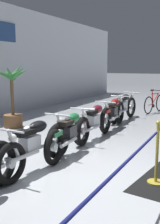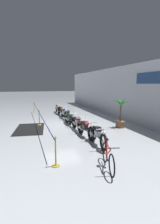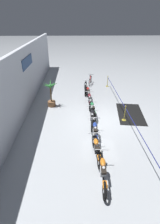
{
  "view_description": "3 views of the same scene",
  "coord_description": "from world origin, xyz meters",
  "px_view_note": "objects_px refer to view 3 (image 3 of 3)",
  "views": [
    {
      "loc": [
        -4.59,
        -2.41,
        1.93
      ],
      "look_at": [
        0.99,
        0.46,
        0.88
      ],
      "focal_mm": 45.0,
      "sensor_mm": 36.0,
      "label": 1
    },
    {
      "loc": [
        11.86,
        -2.44,
        2.75
      ],
      "look_at": [
        0.65,
        1.16,
        0.89
      ],
      "focal_mm": 28.0,
      "sensor_mm": 36.0,
      "label": 2
    },
    {
      "loc": [
        -9.77,
        1.68,
        5.91
      ],
      "look_at": [
        -0.38,
        1.36,
        0.81
      ],
      "focal_mm": 28.0,
      "sensor_mm": 36.0,
      "label": 3
    }
  ],
  "objects_px": {
    "motorcycle_blue_2": "(95,132)",
    "motorcycle_maroon_5": "(90,101)",
    "motorcycle_black_3": "(92,118)",
    "stanchion_far_left": "(131,121)",
    "potted_palm_left_of_row": "(51,95)",
    "motorcycle_orange_1": "(96,149)",
    "motorcycle_green_4": "(92,109)",
    "bicycle": "(90,80)",
    "floor_banner": "(130,114)",
    "stanchion_mid_left": "(125,115)",
    "motorcycle_black_7": "(86,87)",
    "stanchion_mid_right": "(107,83)",
    "motorcycle_red_6": "(88,93)",
    "motorcycle_orange_0": "(103,171)"
  },
  "relations": [
    {
      "from": "motorcycle_black_3",
      "to": "motorcycle_red_6",
      "type": "bearing_deg",
      "value": -0.99
    },
    {
      "from": "motorcycle_maroon_5",
      "to": "potted_palm_left_of_row",
      "type": "distance_m",
      "value": 2.88
    },
    {
      "from": "motorcycle_red_6",
      "to": "motorcycle_black_7",
      "type": "height_order",
      "value": "motorcycle_black_7"
    },
    {
      "from": "motorcycle_blue_2",
      "to": "motorcycle_maroon_5",
      "type": "relative_size",
      "value": 1.06
    },
    {
      "from": "motorcycle_orange_1",
      "to": "stanchion_far_left",
      "type": "relative_size",
      "value": 0.17
    },
    {
      "from": "bicycle",
      "to": "motorcycle_orange_0",
      "type": "bearing_deg",
      "value": 177.56
    },
    {
      "from": "motorcycle_orange_0",
      "to": "potted_palm_left_of_row",
      "type": "bearing_deg",
      "value": 22.28
    },
    {
      "from": "motorcycle_red_6",
      "to": "motorcycle_blue_2",
      "type": "bearing_deg",
      "value": 179.55
    },
    {
      "from": "bicycle",
      "to": "stanchion_mid_right",
      "type": "bearing_deg",
      "value": -113.27
    },
    {
      "from": "motorcycle_green_4",
      "to": "stanchion_far_left",
      "type": "xyz_separation_m",
      "value": [
        -2.01,
        -2.01,
        0.3
      ]
    },
    {
      "from": "motorcycle_maroon_5",
      "to": "stanchion_mid_left",
      "type": "xyz_separation_m",
      "value": [
        -2.15,
        -2.09,
        -0.1
      ]
    },
    {
      "from": "stanchion_far_left",
      "to": "floor_banner",
      "type": "xyz_separation_m",
      "value": [
        2.18,
        -0.68,
        -0.75
      ]
    },
    {
      "from": "motorcycle_black_3",
      "to": "stanchion_mid_left",
      "type": "relative_size",
      "value": 2.26
    },
    {
      "from": "motorcycle_black_3",
      "to": "stanchion_mid_left",
      "type": "xyz_separation_m",
      "value": [
        0.47,
        -2.15,
        -0.11
      ]
    },
    {
      "from": "motorcycle_black_3",
      "to": "bicycle",
      "type": "relative_size",
      "value": 1.42
    },
    {
      "from": "motorcycle_orange_0",
      "to": "motorcycle_black_3",
      "type": "xyz_separation_m",
      "value": [
        4.19,
        0.04,
        -0.0
      ]
    },
    {
      "from": "motorcycle_orange_0",
      "to": "stanchion_far_left",
      "type": "xyz_separation_m",
      "value": [
        3.35,
        -2.11,
        0.28
      ]
    },
    {
      "from": "bicycle",
      "to": "motorcycle_green_4",
      "type": "bearing_deg",
      "value": 176.39
    },
    {
      "from": "bicycle",
      "to": "floor_banner",
      "type": "relative_size",
      "value": 0.54
    },
    {
      "from": "motorcycle_red_6",
      "to": "stanchion_far_left",
      "type": "relative_size",
      "value": 0.18
    },
    {
      "from": "motorcycle_green_4",
      "to": "motorcycle_black_7",
      "type": "relative_size",
      "value": 0.98
    },
    {
      "from": "motorcycle_black_3",
      "to": "stanchion_far_left",
      "type": "distance_m",
      "value": 2.32
    },
    {
      "from": "motorcycle_green_4",
      "to": "motorcycle_black_7",
      "type": "distance_m",
      "value": 4.2
    },
    {
      "from": "motorcycle_red_6",
      "to": "motorcycle_green_4",
      "type": "bearing_deg",
      "value": -178.57
    },
    {
      "from": "motorcycle_black_7",
      "to": "stanchion_mid_left",
      "type": "relative_size",
      "value": 2.08
    },
    {
      "from": "motorcycle_orange_1",
      "to": "motorcycle_maroon_5",
      "type": "xyz_separation_m",
      "value": [
        5.47,
        -0.12,
        -0.01
      ]
    },
    {
      "from": "motorcycle_maroon_5",
      "to": "potted_palm_left_of_row",
      "type": "bearing_deg",
      "value": 87.93
    },
    {
      "from": "motorcycle_black_7",
      "to": "stanchion_mid_left",
      "type": "distance_m",
      "value": 5.37
    },
    {
      "from": "motorcycle_green_4",
      "to": "stanchion_mid_left",
      "type": "height_order",
      "value": "stanchion_mid_left"
    },
    {
      "from": "motorcycle_maroon_5",
      "to": "stanchion_far_left",
      "type": "height_order",
      "value": "stanchion_far_left"
    },
    {
      "from": "potted_palm_left_of_row",
      "to": "motorcycle_blue_2",
      "type": "bearing_deg",
      "value": -145.75
    },
    {
      "from": "potted_palm_left_of_row",
      "to": "stanchion_mid_right",
      "type": "relative_size",
      "value": 1.89
    },
    {
      "from": "motorcycle_orange_1",
      "to": "stanchion_mid_right",
      "type": "relative_size",
      "value": 2.05
    },
    {
      "from": "motorcycle_red_6",
      "to": "potted_palm_left_of_row",
      "type": "height_order",
      "value": "potted_palm_left_of_row"
    },
    {
      "from": "motorcycle_blue_2",
      "to": "potted_palm_left_of_row",
      "type": "bearing_deg",
      "value": 34.25
    },
    {
      "from": "motorcycle_orange_1",
      "to": "motorcycle_green_4",
      "type": "relative_size",
      "value": 1.0
    },
    {
      "from": "motorcycle_green_4",
      "to": "motorcycle_red_6",
      "type": "relative_size",
      "value": 0.97
    },
    {
      "from": "motorcycle_orange_1",
      "to": "motorcycle_green_4",
      "type": "xyz_separation_m",
      "value": [
        4.02,
        -0.2,
        -0.0
      ]
    },
    {
      "from": "stanchion_mid_right",
      "to": "floor_banner",
      "type": "height_order",
      "value": "stanchion_mid_right"
    },
    {
      "from": "motorcycle_orange_0",
      "to": "motorcycle_red_6",
      "type": "bearing_deg",
      "value": -0.19
    },
    {
      "from": "motorcycle_blue_2",
      "to": "stanchion_mid_right",
      "type": "bearing_deg",
      "value": -14.39
    },
    {
      "from": "motorcycle_red_6",
      "to": "stanchion_far_left",
      "type": "height_order",
      "value": "stanchion_far_left"
    },
    {
      "from": "motorcycle_orange_0",
      "to": "motorcycle_black_3",
      "type": "height_order",
      "value": "motorcycle_black_3"
    },
    {
      "from": "motorcycle_blue_2",
      "to": "motorcycle_orange_1",
      "type": "bearing_deg",
      "value": 176.62
    },
    {
      "from": "motorcycle_maroon_5",
      "to": "stanchion_mid_left",
      "type": "height_order",
      "value": "stanchion_mid_left"
    },
    {
      "from": "stanchion_far_left",
      "to": "stanchion_mid_right",
      "type": "bearing_deg",
      "value": 0.0
    },
    {
      "from": "motorcycle_black_7",
      "to": "stanchion_mid_right",
      "type": "xyz_separation_m",
      "value": [
        1.5,
        -2.21,
        -0.12
      ]
    },
    {
      "from": "motorcycle_green_4",
      "to": "motorcycle_red_6",
      "type": "distance_m",
      "value": 2.84
    },
    {
      "from": "motorcycle_black_7",
      "to": "floor_banner",
      "type": "relative_size",
      "value": 0.7
    },
    {
      "from": "motorcycle_black_3",
      "to": "stanchion_mid_left",
      "type": "bearing_deg",
      "value": -77.6
    }
  ]
}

